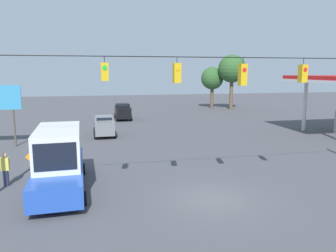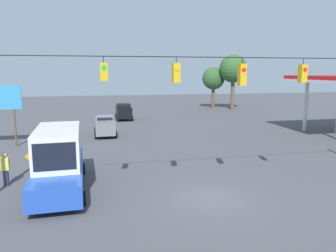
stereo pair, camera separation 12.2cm
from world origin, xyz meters
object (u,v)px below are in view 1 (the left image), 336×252
at_px(box_truck_blue_parked_shoulder, 59,160).
at_px(traffic_cone_second, 66,170).
at_px(sedan_grey_withflow_far, 104,126).
at_px(traffic_cone_fourth, 72,148).
at_px(overhead_signal_span, 212,100).
at_px(work_zone_sign, 40,161).
at_px(tree_horizon_right, 232,69).
at_px(pedestrian, 5,169).
at_px(traffic_cone_nearest, 65,186).
at_px(traffic_cone_third, 71,157).
at_px(tree_horizon_left, 212,79).
at_px(sedan_black_withflow_deep, 123,111).

xyz_separation_m(box_truck_blue_parked_shoulder, traffic_cone_second, (-0.08, -2.17, -1.19)).
height_order(sedan_grey_withflow_far, traffic_cone_fourth, sedan_grey_withflow_far).
relative_size(overhead_signal_span, work_zone_sign, 7.66).
bearing_deg(traffic_cone_fourth, tree_horizon_right, -134.16).
bearing_deg(work_zone_sign, tree_horizon_right, -125.32).
distance_m(sedan_grey_withflow_far, pedestrian, 13.82).
bearing_deg(tree_horizon_right, traffic_cone_nearest, 54.78).
bearing_deg(sedan_grey_withflow_far, traffic_cone_third, 74.28).
bearing_deg(traffic_cone_nearest, overhead_signal_span, 164.55).
bearing_deg(traffic_cone_nearest, sedan_grey_withflow_far, -99.24).
bearing_deg(overhead_signal_span, traffic_cone_third, -47.49).
xyz_separation_m(sedan_grey_withflow_far, tree_horizon_left, (-18.00, -20.21, 3.84)).
height_order(overhead_signal_span, traffic_cone_nearest, overhead_signal_span).
xyz_separation_m(sedan_grey_withflow_far, traffic_cone_nearest, (2.33, 14.30, -0.65)).
bearing_deg(traffic_cone_fourth, pedestrian, 67.43).
relative_size(tree_horizon_left, tree_horizon_right, 0.78).
distance_m(sedan_grey_withflow_far, sedan_black_withflow_deep, 10.75).
height_order(sedan_black_withflow_deep, traffic_cone_fourth, sedan_black_withflow_deep).
xyz_separation_m(overhead_signal_span, tree_horizon_left, (-13.40, -36.43, 0.18)).
bearing_deg(pedestrian, work_zone_sign, 128.73).
distance_m(box_truck_blue_parked_shoulder, tree_horizon_right, 39.29).
height_order(traffic_cone_third, work_zone_sign, work_zone_sign).
relative_size(work_zone_sign, pedestrian, 1.57).
bearing_deg(box_truck_blue_parked_shoulder, traffic_cone_fourth, -90.37).
bearing_deg(sedan_black_withflow_deep, traffic_cone_second, 76.80).
xyz_separation_m(overhead_signal_span, traffic_cone_fourth, (7.19, -10.42, -4.31)).
relative_size(overhead_signal_span, tree_horizon_right, 2.53).
relative_size(box_truck_blue_parked_shoulder, traffic_cone_nearest, 10.80).
relative_size(sedan_black_withflow_deep, traffic_cone_third, 6.13).
relative_size(sedan_grey_withflow_far, pedestrian, 2.14).
bearing_deg(traffic_cone_third, tree_horizon_right, -130.78).
bearing_deg(traffic_cone_third, work_zone_sign, 83.15).
bearing_deg(sedan_black_withflow_deep, sedan_grey_withflow_far, 76.03).
height_order(sedan_black_withflow_deep, traffic_cone_nearest, sedan_black_withflow_deep).
xyz_separation_m(overhead_signal_span, pedestrian, (10.06, -3.51, -3.73)).
relative_size(overhead_signal_span, tree_horizon_left, 3.24).
relative_size(sedan_grey_withflow_far, tree_horizon_right, 0.45).
bearing_deg(pedestrian, tree_horizon_left, -125.47).
height_order(overhead_signal_span, pedestrian, overhead_signal_span).
bearing_deg(traffic_cone_nearest, tree_horizon_right, -125.22).
xyz_separation_m(sedan_black_withflow_deep, tree_horizon_left, (-15.41, -9.78, 3.79)).
relative_size(traffic_cone_fourth, tree_horizon_right, 0.08).
height_order(traffic_cone_nearest, pedestrian, pedestrian).
height_order(pedestrian, tree_horizon_right, tree_horizon_right).
distance_m(traffic_cone_third, traffic_cone_fourth, 2.78).
height_order(traffic_cone_fourth, tree_horizon_right, tree_horizon_right).
height_order(traffic_cone_fourth, work_zone_sign, work_zone_sign).
height_order(overhead_signal_span, traffic_cone_second, overhead_signal_span).
relative_size(sedan_black_withflow_deep, work_zone_sign, 1.47).
bearing_deg(traffic_cone_second, pedestrian, 22.39).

